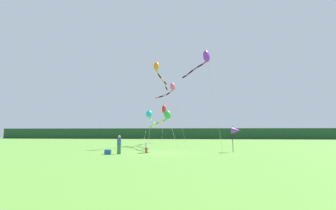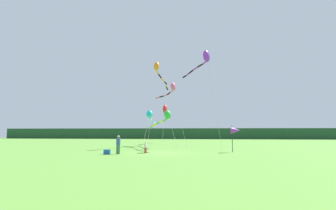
{
  "view_description": "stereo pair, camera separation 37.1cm",
  "coord_description": "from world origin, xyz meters",
  "px_view_note": "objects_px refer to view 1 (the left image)",
  "views": [
    {
      "loc": [
        2.9,
        -23.58,
        2.07
      ],
      "look_at": [
        0.0,
        6.0,
        5.4
      ],
      "focal_mm": 25.42,
      "sensor_mm": 36.0,
      "label": 1
    },
    {
      "loc": [
        3.27,
        -23.54,
        2.07
      ],
      "look_at": [
        0.0,
        6.0,
        5.4
      ],
      "focal_mm": 25.42,
      "sensor_mm": 36.0,
      "label": 2
    }
  ],
  "objects_px": {
    "banner_flag_pole": "(236,131)",
    "kite_purple": "(204,59)",
    "kite_orange": "(158,71)",
    "kite_rainbow": "(171,88)",
    "kite_red": "(164,110)",
    "kite_green": "(165,117)",
    "kite_cyan": "(150,115)",
    "cooler_box": "(108,152)",
    "person_child": "(146,147)",
    "person_adult": "(119,144)"
  },
  "relations": [
    {
      "from": "banner_flag_pole",
      "to": "kite_purple",
      "type": "height_order",
      "value": "kite_purple"
    },
    {
      "from": "kite_orange",
      "to": "kite_rainbow",
      "type": "bearing_deg",
      "value": 58.57
    },
    {
      "from": "kite_red",
      "to": "kite_rainbow",
      "type": "height_order",
      "value": "kite_rainbow"
    },
    {
      "from": "kite_red",
      "to": "kite_purple",
      "type": "bearing_deg",
      "value": -62.52
    },
    {
      "from": "banner_flag_pole",
      "to": "kite_green",
      "type": "bearing_deg",
      "value": 144.33
    },
    {
      "from": "kite_cyan",
      "to": "kite_green",
      "type": "bearing_deg",
      "value": -54.91
    },
    {
      "from": "cooler_box",
      "to": "kite_rainbow",
      "type": "distance_m",
      "value": 16.39
    },
    {
      "from": "kite_green",
      "to": "kite_purple",
      "type": "relative_size",
      "value": 0.62
    },
    {
      "from": "kite_green",
      "to": "kite_purple",
      "type": "distance_m",
      "value": 8.83
    },
    {
      "from": "cooler_box",
      "to": "kite_cyan",
      "type": "distance_m",
      "value": 13.95
    },
    {
      "from": "kite_orange",
      "to": "kite_red",
      "type": "relative_size",
      "value": 1.3
    },
    {
      "from": "banner_flag_pole",
      "to": "kite_green",
      "type": "distance_m",
      "value": 9.89
    },
    {
      "from": "kite_orange",
      "to": "kite_red",
      "type": "xyz_separation_m",
      "value": [
        -0.2,
        9.36,
        -4.66
      ]
    },
    {
      "from": "person_child",
      "to": "kite_green",
      "type": "height_order",
      "value": "kite_green"
    },
    {
      "from": "cooler_box",
      "to": "kite_purple",
      "type": "relative_size",
      "value": 0.05
    },
    {
      "from": "banner_flag_pole",
      "to": "kite_cyan",
      "type": "distance_m",
      "value": 14.6
    },
    {
      "from": "kite_green",
      "to": "kite_orange",
      "type": "bearing_deg",
      "value": 127.25
    },
    {
      "from": "kite_red",
      "to": "kite_cyan",
      "type": "height_order",
      "value": "kite_red"
    },
    {
      "from": "kite_orange",
      "to": "kite_green",
      "type": "distance_m",
      "value": 6.8
    },
    {
      "from": "person_adult",
      "to": "banner_flag_pole",
      "type": "xyz_separation_m",
      "value": [
        11.26,
        3.25,
        1.21
      ]
    },
    {
      "from": "kite_green",
      "to": "kite_purple",
      "type": "xyz_separation_m",
      "value": [
        5.03,
        -1.41,
        7.12
      ]
    },
    {
      "from": "kite_cyan",
      "to": "kite_rainbow",
      "type": "bearing_deg",
      "value": 2.39
    },
    {
      "from": "kite_orange",
      "to": "kite_cyan",
      "type": "relative_size",
      "value": 1.37
    },
    {
      "from": "person_adult",
      "to": "banner_flag_pole",
      "type": "bearing_deg",
      "value": 16.1
    },
    {
      "from": "kite_cyan",
      "to": "kite_rainbow",
      "type": "xyz_separation_m",
      "value": [
        3.2,
        0.13,
        4.0
      ]
    },
    {
      "from": "person_adult",
      "to": "person_child",
      "type": "height_order",
      "value": "person_adult"
    },
    {
      "from": "banner_flag_pole",
      "to": "kite_cyan",
      "type": "relative_size",
      "value": 0.31
    },
    {
      "from": "kite_red",
      "to": "kite_rainbow",
      "type": "bearing_deg",
      "value": -75.36
    },
    {
      "from": "person_child",
      "to": "kite_purple",
      "type": "height_order",
      "value": "kite_purple"
    },
    {
      "from": "person_adult",
      "to": "cooler_box",
      "type": "relative_size",
      "value": 3.06
    },
    {
      "from": "cooler_box",
      "to": "kite_green",
      "type": "bearing_deg",
      "value": 64.75
    },
    {
      "from": "person_child",
      "to": "kite_green",
      "type": "distance_m",
      "value": 8.6
    },
    {
      "from": "kite_red",
      "to": "kite_green",
      "type": "xyz_separation_m",
      "value": [
        1.38,
        -10.91,
        -1.85
      ]
    },
    {
      "from": "person_child",
      "to": "cooler_box",
      "type": "bearing_deg",
      "value": -157.77
    },
    {
      "from": "kite_green",
      "to": "kite_rainbow",
      "type": "bearing_deg",
      "value": 84.51
    },
    {
      "from": "kite_rainbow",
      "to": "banner_flag_pole",
      "type": "bearing_deg",
      "value": -52.57
    },
    {
      "from": "cooler_box",
      "to": "kite_red",
      "type": "bearing_deg",
      "value": 81.62
    },
    {
      "from": "banner_flag_pole",
      "to": "kite_rainbow",
      "type": "relative_size",
      "value": 0.29
    },
    {
      "from": "cooler_box",
      "to": "kite_green",
      "type": "height_order",
      "value": "kite_green"
    },
    {
      "from": "kite_cyan",
      "to": "cooler_box",
      "type": "bearing_deg",
      "value": -96.62
    },
    {
      "from": "kite_red",
      "to": "kite_cyan",
      "type": "bearing_deg",
      "value": -101.69
    },
    {
      "from": "kite_red",
      "to": "kite_rainbow",
      "type": "relative_size",
      "value": 0.95
    },
    {
      "from": "cooler_box",
      "to": "kite_purple",
      "type": "height_order",
      "value": "kite_purple"
    },
    {
      "from": "person_adult",
      "to": "kite_green",
      "type": "relative_size",
      "value": 0.23
    },
    {
      "from": "kite_orange",
      "to": "kite_purple",
      "type": "height_order",
      "value": "kite_purple"
    },
    {
      "from": "kite_orange",
      "to": "kite_rainbow",
      "type": "distance_m",
      "value": 3.64
    },
    {
      "from": "person_child",
      "to": "cooler_box",
      "type": "height_order",
      "value": "person_child"
    },
    {
      "from": "person_adult",
      "to": "kite_green",
      "type": "distance_m",
      "value": 10.01
    },
    {
      "from": "banner_flag_pole",
      "to": "kite_purple",
      "type": "relative_size",
      "value": 0.22
    },
    {
      "from": "person_adult",
      "to": "kite_cyan",
      "type": "height_order",
      "value": "kite_cyan"
    }
  ]
}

